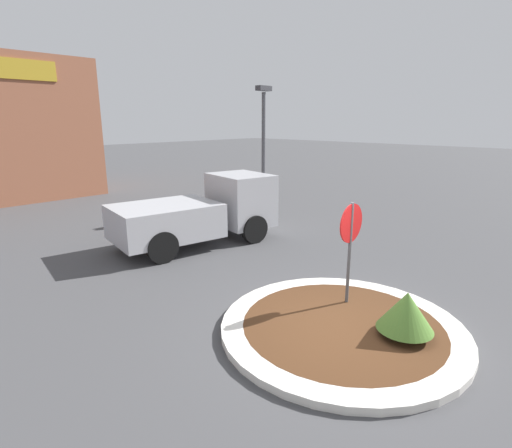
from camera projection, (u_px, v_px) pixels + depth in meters
name	position (u px, v px, depth m)	size (l,w,h in m)	color
ground_plane	(341.00, 331.00, 7.73)	(120.00, 120.00, 0.00)	#474749
traffic_island	(342.00, 327.00, 7.71)	(4.67, 4.67, 0.15)	silver
stop_sign	(351.00, 236.00, 8.26)	(0.82, 0.07, 2.34)	#4C4C51
island_shrub	(406.00, 311.00, 7.15)	(1.01, 1.01, 0.85)	brown
utility_truck	(202.00, 211.00, 13.01)	(5.51, 3.01, 2.17)	#B2B2B7
light_pole	(263.00, 139.00, 16.78)	(0.70, 0.30, 5.31)	#4C4C51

